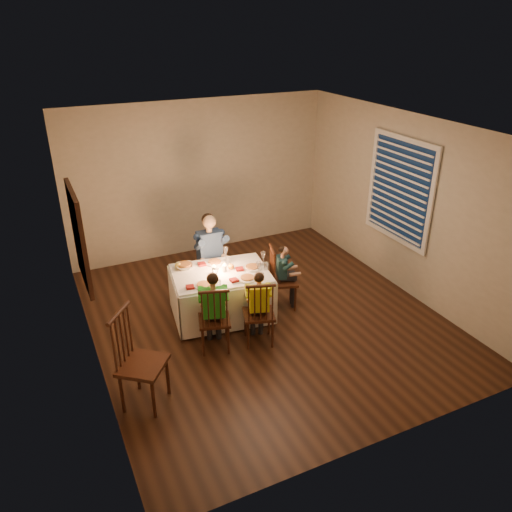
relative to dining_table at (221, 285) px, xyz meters
name	(u,v)px	position (x,y,z in m)	size (l,w,h in m)	color
ground	(265,317)	(0.52, -0.29, -0.48)	(5.00, 5.00, 0.00)	black
wall_left	(83,265)	(-1.73, -0.29, 0.82)	(0.02, 5.00, 2.60)	beige
wall_right	(404,205)	(2.77, -0.29, 0.82)	(0.02, 5.00, 2.60)	beige
wall_back	(200,178)	(0.52, 2.21, 0.82)	(4.50, 0.02, 2.60)	beige
ceiling	(266,128)	(0.52, -0.29, 2.12)	(5.00, 5.00, 0.00)	white
dining_table	(221,285)	(0.00, 0.00, 0.00)	(1.43, 1.12, 0.65)	white
chair_adult	(212,292)	(0.11, 0.66, -0.48)	(0.38, 0.36, 0.92)	black
chair_near_left	(216,348)	(-0.35, -0.66, -0.48)	(0.38, 0.36, 0.92)	black
chair_near_right	(259,341)	(0.20, -0.78, -0.48)	(0.38, 0.36, 0.92)	black
chair_end	(283,306)	(0.89, -0.14, -0.48)	(0.38, 0.36, 0.92)	black
chair_extra	(147,402)	(-1.38, -1.27, -0.48)	(0.46, 0.44, 1.13)	black
adult	(212,292)	(0.11, 0.66, -0.48)	(0.46, 0.42, 1.25)	#2F4C77
child_green	(216,348)	(-0.35, -0.66, -0.48)	(0.35, 0.32, 1.07)	green
child_yellow	(259,341)	(0.20, -0.78, -0.48)	(0.32, 0.29, 1.01)	yellow
child_teal	(283,306)	(0.89, -0.14, -0.48)	(0.28, 0.26, 0.94)	#1A3A41
setting_adult	(215,263)	(0.03, 0.28, 0.20)	(0.26, 0.26, 0.02)	white
setting_green	(204,285)	(-0.33, -0.26, 0.20)	(0.26, 0.26, 0.02)	white
setting_yellow	(247,278)	(0.25, -0.33, 0.20)	(0.26, 0.26, 0.02)	white
setting_teal	(252,268)	(0.44, -0.07, 0.20)	(0.26, 0.26, 0.02)	white
candle_left	(214,270)	(-0.09, 0.01, 0.24)	(0.06, 0.06, 0.10)	white
candle_right	(225,268)	(0.06, -0.01, 0.24)	(0.06, 0.06, 0.10)	white
squash	(178,266)	(-0.48, 0.34, 0.24)	(0.09, 0.09, 0.09)	yellow
orange_fruit	(231,267)	(0.16, 0.02, 0.23)	(0.08, 0.08, 0.08)	orange
serving_bowl	(185,266)	(-0.39, 0.32, 0.22)	(0.24, 0.24, 0.06)	white
wall_mirror	(79,238)	(-1.69, 0.01, 1.02)	(0.06, 0.95, 1.15)	black
window_blinds	(399,190)	(2.73, -0.19, 1.02)	(0.07, 1.34, 1.54)	#0D1C34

